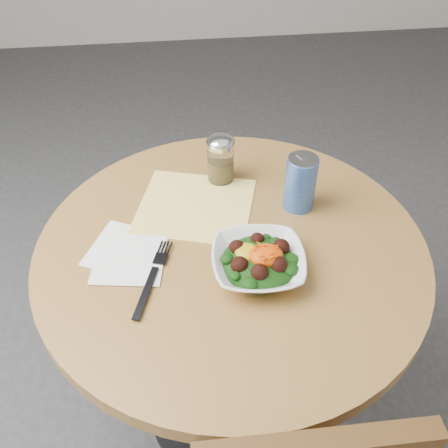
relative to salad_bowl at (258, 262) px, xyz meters
name	(u,v)px	position (x,y,z in m)	size (l,w,h in m)	color
ground	(229,403)	(-0.05, 0.09, -0.78)	(6.00, 6.00, 0.00)	#303033
table	(231,298)	(-0.05, 0.09, -0.23)	(0.90, 0.90, 0.75)	black
cloth_napkin	(195,206)	(-0.12, 0.23, -0.03)	(0.28, 0.25, 0.00)	yellow
paper_napkins	(127,254)	(-0.28, 0.08, -0.03)	(0.20, 0.22, 0.00)	white
salad_bowl	(258,262)	(0.00, 0.00, 0.00)	(0.21, 0.21, 0.07)	white
fork	(153,275)	(-0.23, 0.01, -0.02)	(0.09, 0.22, 0.00)	black
spice_shaker	(221,159)	(-0.04, 0.33, 0.04)	(0.07, 0.07, 0.13)	silver
beverage_can	(300,183)	(0.14, 0.21, 0.04)	(0.08, 0.08, 0.15)	#0D2B94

